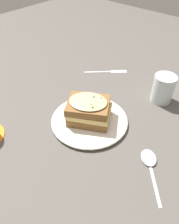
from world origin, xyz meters
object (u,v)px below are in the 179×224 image
Objects in this scene: water_glass at (163,89)px; fork at (111,72)px; sandwich at (89,110)px; spoon at (149,161)px; dinner_plate at (89,120)px.

fork is (-0.26, 0.04, -0.05)m from water_glass.
sandwich is 1.69× the size of water_glass.
fork is 1.01× the size of spoon.
dinner_plate is 0.23m from spoon.
sandwich reaches higher than fork.
dinner_plate reaches higher than fork.
sandwich is at bearing 136.30° from spoon.
sandwich is at bearing 175.76° from dinner_plate.
spoon is at bearing -67.94° from water_glass.
water_glass is 0.27m from fork.
spoon is at bearing 6.40° from fork.
water_glass reaches higher than spoon.
dinner_plate is at bearing -18.85° from fork.
fork is at bearing 172.31° from water_glass.
spoon is at bearing -2.21° from dinner_plate.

